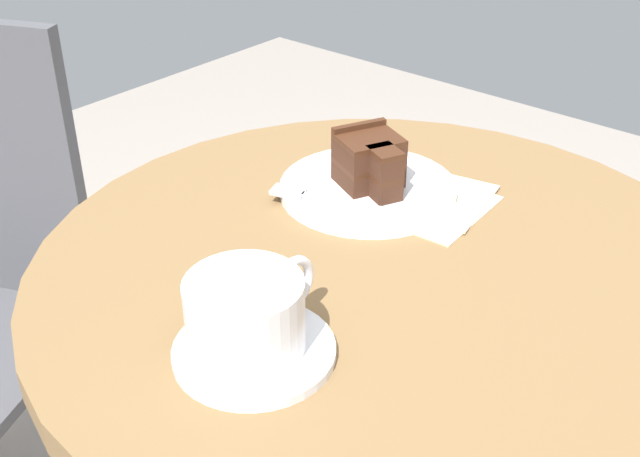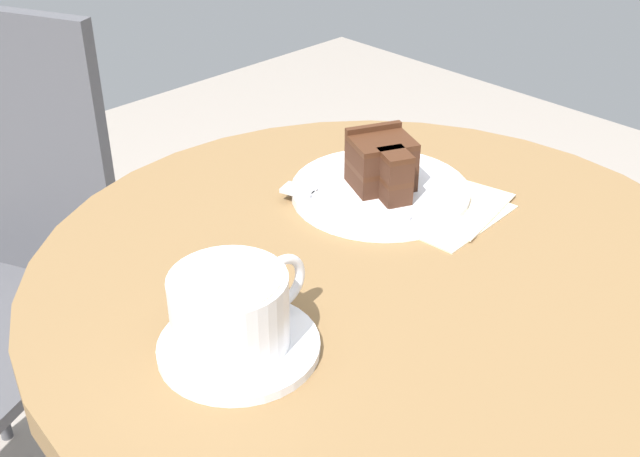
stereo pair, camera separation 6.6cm
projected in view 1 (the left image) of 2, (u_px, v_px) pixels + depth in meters
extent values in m
cylinder|color=brown|center=(385.00, 276.00, 0.83)|extent=(0.73, 0.73, 0.03)
cylinder|color=white|center=(255.00, 351.00, 0.69)|extent=(0.14, 0.14, 0.01)
cylinder|color=white|center=(245.00, 315.00, 0.67)|extent=(0.10, 0.10, 0.07)
cylinder|color=beige|center=(243.00, 284.00, 0.65)|extent=(0.09, 0.09, 0.00)
torus|color=white|center=(292.00, 284.00, 0.71)|extent=(0.05, 0.01, 0.05)
cube|color=#B7B7BC|center=(217.00, 335.00, 0.70)|extent=(0.08, 0.03, 0.00)
ellipsoid|color=#B7B7BC|center=(241.00, 307.00, 0.73)|extent=(0.02, 0.02, 0.00)
cylinder|color=white|center=(368.00, 189.00, 0.94)|extent=(0.21, 0.21, 0.01)
cube|color=#422619|center=(368.00, 174.00, 0.93)|extent=(0.09, 0.08, 0.02)
cube|color=#422619|center=(384.00, 188.00, 0.90)|extent=(0.04, 0.05, 0.02)
cube|color=#422314|center=(369.00, 163.00, 0.92)|extent=(0.09, 0.08, 0.01)
cube|color=#422314|center=(384.00, 176.00, 0.90)|extent=(0.04, 0.05, 0.01)
cube|color=#422619|center=(369.00, 151.00, 0.92)|extent=(0.09, 0.08, 0.02)
cube|color=#422619|center=(385.00, 164.00, 0.89)|extent=(0.04, 0.05, 0.02)
cube|color=#422314|center=(370.00, 140.00, 0.91)|extent=(0.09, 0.08, 0.01)
cube|color=#422314|center=(385.00, 152.00, 0.88)|extent=(0.04, 0.05, 0.01)
cube|color=#422314|center=(359.00, 149.00, 0.94)|extent=(0.07, 0.04, 0.07)
cube|color=#B7B7BC|center=(352.00, 204.00, 0.89)|extent=(0.04, 0.12, 0.00)
cube|color=#B7B7BC|center=(288.00, 192.00, 0.91)|extent=(0.03, 0.04, 0.00)
cube|color=beige|center=(426.00, 204.00, 0.92)|extent=(0.14, 0.14, 0.00)
cube|color=beige|center=(433.00, 196.00, 0.93)|extent=(0.14, 0.14, 0.00)
cylinder|color=#4C4C51|center=(106.00, 412.00, 1.39)|extent=(0.02, 0.02, 0.43)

